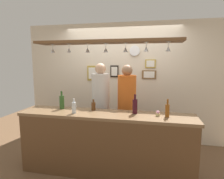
{
  "coord_description": "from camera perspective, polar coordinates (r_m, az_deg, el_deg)",
  "views": [
    {
      "loc": [
        0.71,
        -3.15,
        1.76
      ],
      "look_at": [
        0.0,
        0.1,
        1.28
      ],
      "focal_mm": 30.88,
      "sensor_mm": 36.0,
      "label": 1
    }
  ],
  "objects": [
    {
      "name": "ground_plane",
      "position": [
        3.67,
        -0.35,
        -20.39
      ],
      "size": [
        8.0,
        8.0,
        0.0
      ],
      "primitive_type": "plane",
      "color": "brown"
    },
    {
      "name": "back_wall",
      "position": [
        4.33,
        2.82,
        2.14
      ],
      "size": [
        4.4,
        0.06,
        2.6
      ],
      "primitive_type": "cube",
      "color": "beige",
      "rests_on": "ground_plane"
    },
    {
      "name": "bar_counter",
      "position": [
        2.95,
        -2.56,
        -13.66
      ],
      "size": [
        2.7,
        0.55,
        0.97
      ],
      "color": "brown",
      "rests_on": "ground_plane"
    },
    {
      "name": "overhead_glass_rack",
      "position": [
        2.95,
        -1.7,
        13.94
      ],
      "size": [
        2.2,
        0.36,
        0.04
      ],
      "primitive_type": "cube",
      "color": "brown"
    },
    {
      "name": "hanging_wineglass_far_left",
      "position": [
        3.25,
        -17.15,
        11.07
      ],
      "size": [
        0.07,
        0.07,
        0.13
      ],
      "color": "silver",
      "rests_on": "overhead_glass_rack"
    },
    {
      "name": "hanging_wineglass_left",
      "position": [
        3.11,
        -12.61,
        11.38
      ],
      "size": [
        0.07,
        0.07,
        0.13
      ],
      "color": "silver",
      "rests_on": "overhead_glass_rack"
    },
    {
      "name": "hanging_wineglass_center_left",
      "position": [
        3.05,
        -7.24,
        11.57
      ],
      "size": [
        0.07,
        0.07,
        0.13
      ],
      "color": "silver",
      "rests_on": "overhead_glass_rack"
    },
    {
      "name": "hanging_wineglass_center",
      "position": [
        2.95,
        -1.87,
        11.75
      ],
      "size": [
        0.07,
        0.07,
        0.13
      ],
      "color": "silver",
      "rests_on": "overhead_glass_rack"
    },
    {
      "name": "hanging_wineglass_center_right",
      "position": [
        2.9,
        4.02,
        11.8
      ],
      "size": [
        0.07,
        0.07,
        0.13
      ],
      "color": "silver",
      "rests_on": "overhead_glass_rack"
    },
    {
      "name": "hanging_wineglass_right",
      "position": [
        2.79,
        10.09,
        11.84
      ],
      "size": [
        0.07,
        0.07,
        0.13
      ],
      "color": "silver",
      "rests_on": "overhead_glass_rack"
    },
    {
      "name": "hanging_wineglass_far_right",
      "position": [
        2.81,
        16.32,
        11.61
      ],
      "size": [
        0.07,
        0.07,
        0.13
      ],
      "color": "silver",
      "rests_on": "overhead_glass_rack"
    },
    {
      "name": "person_left_white_patterned_shirt",
      "position": [
        3.7,
        -3.37,
        -2.89
      ],
      "size": [
        0.34,
        0.34,
        1.73
      ],
      "color": "#2D334C",
      "rests_on": "ground_plane"
    },
    {
      "name": "person_middle_orange_shirt",
      "position": [
        3.6,
        4.4,
        -3.5
      ],
      "size": [
        0.34,
        0.34,
        1.71
      ],
      "color": "#2D334C",
      "rests_on": "ground_plane"
    },
    {
      "name": "bottle_soda_clear",
      "position": [
        3.03,
        -11.2,
        -5.19
      ],
      "size": [
        0.06,
        0.06,
        0.23
      ],
      "color": "silver",
      "rests_on": "bar_counter"
    },
    {
      "name": "bottle_wine_dark_red",
      "position": [
        2.97,
        6.81,
        -4.87
      ],
      "size": [
        0.08,
        0.08,
        0.3
      ],
      "color": "#380F19",
      "rests_on": "bar_counter"
    },
    {
      "name": "bottle_beer_brown_stubby",
      "position": [
        3.17,
        -5.53,
        -4.86
      ],
      "size": [
        0.07,
        0.07,
        0.18
      ],
      "color": "#512D14",
      "rests_on": "bar_counter"
    },
    {
      "name": "bottle_beer_amber_tall",
      "position": [
        2.88,
        16.07,
        -5.9
      ],
      "size": [
        0.06,
        0.06,
        0.26
      ],
      "color": "brown",
      "rests_on": "bar_counter"
    },
    {
      "name": "bottle_champagne_green",
      "position": [
        3.36,
        -14.64,
        -3.53
      ],
      "size": [
        0.08,
        0.08,
        0.3
      ],
      "color": "#2D5623",
      "rests_on": "bar_counter"
    },
    {
      "name": "cupcake",
      "position": [
        2.92,
        13.42,
        -6.91
      ],
      "size": [
        0.06,
        0.06,
        0.08
      ],
      "color": "beige",
      "rests_on": "bar_counter"
    },
    {
      "name": "picture_frame_caricature",
      "position": [
        4.42,
        -5.69,
        4.83
      ],
      "size": [
        0.26,
        0.02,
        0.34
      ],
      "color": "#B29338",
      "rests_on": "back_wall"
    },
    {
      "name": "picture_frame_lower_pair",
      "position": [
        4.21,
        10.92,
        4.36
      ],
      "size": [
        0.3,
        0.02,
        0.18
      ],
      "color": "brown",
      "rests_on": "back_wall"
    },
    {
      "name": "picture_frame_crest",
      "position": [
        4.29,
        0.72,
        5.41
      ],
      "size": [
        0.18,
        0.02,
        0.26
      ],
      "color": "black",
      "rests_on": "back_wall"
    },
    {
      "name": "picture_frame_upper_small",
      "position": [
        4.2,
        11.31,
        7.51
      ],
      "size": [
        0.22,
        0.02,
        0.18
      ],
      "color": "#B29338",
      "rests_on": "back_wall"
    },
    {
      "name": "wall_clock",
      "position": [
        4.22,
        6.72,
        11.34
      ],
      "size": [
        0.22,
        0.03,
        0.22
      ],
      "primitive_type": "cylinder",
      "rotation": [
        1.57,
        0.0,
        0.0
      ],
      "color": "white",
      "rests_on": "back_wall"
    }
  ]
}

